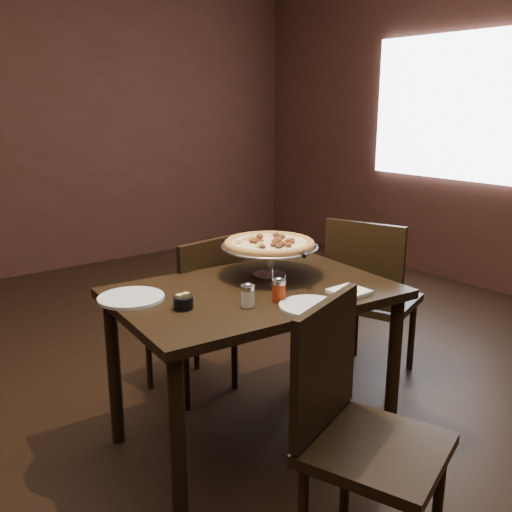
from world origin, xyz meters
TOP-DOWN VIEW (x-y plane):
  - room at (0.06, 0.03)m, footprint 6.04×7.04m
  - dining_table at (0.05, 0.09)m, footprint 1.27×0.91m
  - pizza_stand at (0.23, 0.20)m, footprint 0.46×0.46m
  - parmesan_shaker at (-0.10, -0.07)m, footprint 0.06×0.06m
  - pepper_flake_shaker at (0.04, -0.10)m, footprint 0.06×0.06m
  - packet_caddy at (-0.32, 0.07)m, footprint 0.08×0.08m
  - napkin_stack at (0.34, -0.21)m, footprint 0.15×0.15m
  - plate_left at (-0.43, 0.29)m, footprint 0.27×0.27m
  - plate_near at (0.08, -0.24)m, footprint 0.25×0.25m
  - serving_spatula at (0.25, -0.01)m, footprint 0.17×0.17m
  - chair_far at (0.10, 0.63)m, footprint 0.46×0.46m
  - chair_near at (-0.11, -0.67)m, footprint 0.55×0.55m
  - chair_side at (0.94, 0.19)m, footprint 0.56×0.56m

SIDE VIEW (x-z plane):
  - chair_far at x=0.10m, z-range 0.04..0.92m
  - chair_near at x=-0.11m, z-range 0.04..0.96m
  - chair_side at x=0.94m, z-range 0.04..0.98m
  - dining_table at x=0.05m, z-range 0.28..1.03m
  - plate_near at x=0.08m, z-range 0.75..0.76m
  - plate_left at x=-0.43m, z-range 0.75..0.76m
  - napkin_stack at x=0.34m, z-range 0.75..0.76m
  - packet_caddy at x=-0.32m, z-range 0.74..0.81m
  - parmesan_shaker at x=-0.10m, z-range 0.75..0.85m
  - pepper_flake_shaker at x=0.04m, z-range 0.75..0.85m
  - serving_spatula at x=0.25m, z-range 0.89..0.91m
  - pizza_stand at x=0.23m, z-range 0.81..1.00m
  - room at x=0.06m, z-range -0.02..2.82m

